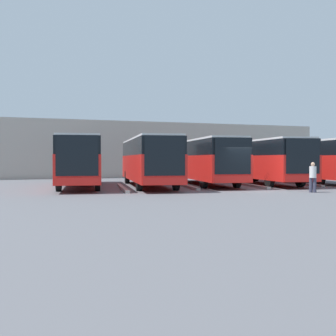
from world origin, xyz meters
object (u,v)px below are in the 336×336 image
at_px(bus_2, 204,160).
at_px(pedestrian, 313,176).
at_px(bus_0, 307,160).
at_px(bus_4, 79,160).
at_px(bus_1, 262,160).
at_px(bus_3, 149,160).

distance_m(bus_2, pedestrian, 8.87).
relative_size(bus_0, bus_4, 1.00).
relative_size(bus_0, bus_2, 1.00).
bearing_deg(bus_0, bus_2, 8.19).
bearing_deg(bus_2, bus_1, -178.87).
bearing_deg(bus_0, bus_1, 15.26).
xyz_separation_m(bus_0, bus_4, (17.41, -0.56, 0.00)).
xyz_separation_m(bus_3, pedestrian, (-6.99, 7.72, -0.90)).
distance_m(bus_1, bus_2, 4.39).
distance_m(bus_0, bus_2, 8.70).
xyz_separation_m(bus_0, bus_2, (8.70, -0.07, 0.00)).
height_order(bus_0, pedestrian, bus_0).
relative_size(bus_3, bus_4, 1.00).
xyz_separation_m(bus_2, pedestrian, (-2.64, 8.42, -0.90)).
relative_size(bus_1, pedestrian, 7.44).
height_order(bus_1, pedestrian, bus_1).
relative_size(bus_2, pedestrian, 7.44).
bearing_deg(bus_3, pedestrian, 140.79).
relative_size(bus_1, bus_2, 1.00).
bearing_deg(pedestrian, bus_2, 150.67).
bearing_deg(bus_0, pedestrian, 62.64).
distance_m(bus_4, pedestrian, 14.45).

